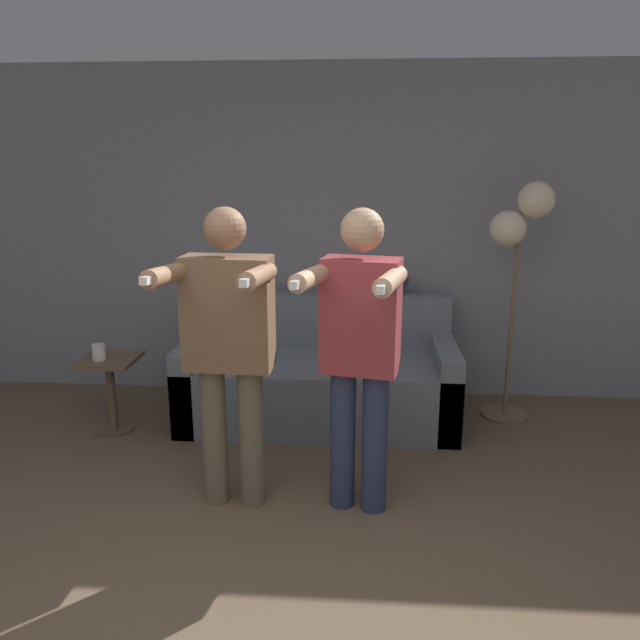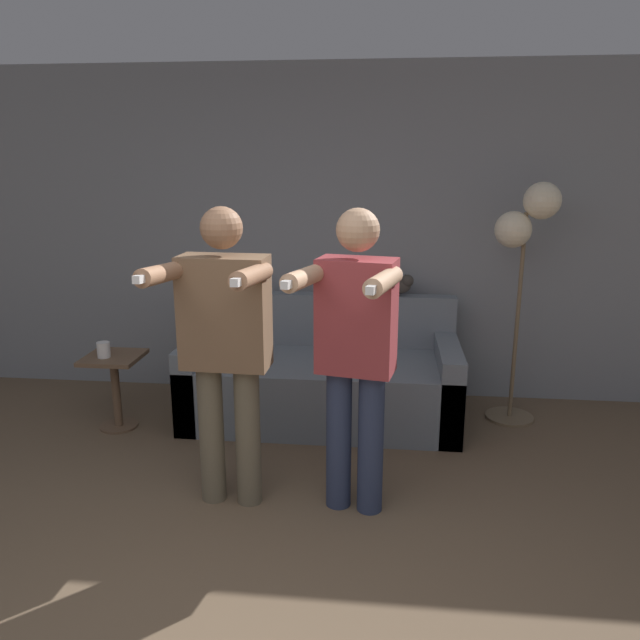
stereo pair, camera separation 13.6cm
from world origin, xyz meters
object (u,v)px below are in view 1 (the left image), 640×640
at_px(person_right, 359,344).
at_px(cup, 99,352).
at_px(person_left, 228,339).
at_px(cat, 384,285).
at_px(side_table, 110,380).
at_px(couch, 319,380).
at_px(floor_lamp, 520,233).

relative_size(person_right, cup, 15.18).
distance_m(person_left, cat, 1.81).
height_order(side_table, cup, cup).
relative_size(person_right, side_table, 3.05).
bearing_deg(couch, side_table, -166.91).
height_order(couch, cat, cat).
height_order(floor_lamp, cup, floor_lamp).
xyz_separation_m(person_right, cup, (-1.80, 0.86, -0.36)).
bearing_deg(floor_lamp, side_table, -170.84).
bearing_deg(couch, cup, -165.72).
bearing_deg(person_left, cup, 144.65).
bearing_deg(side_table, cup, -135.55).
bearing_deg(cat, floor_lamp, -13.12).
distance_m(person_left, person_right, 0.70).
bearing_deg(person_right, cup, 165.53).
height_order(person_left, floor_lamp, floor_lamp).
bearing_deg(cat, cup, -159.83).
relative_size(couch, cat, 4.10).
distance_m(couch, person_left, 1.47).
distance_m(couch, floor_lamp, 1.79).
height_order(person_right, cat, person_right).
bearing_deg(floor_lamp, couch, -174.97).
bearing_deg(cup, side_table, 44.45).
bearing_deg(side_table, cat, 19.46).
xyz_separation_m(couch, cup, (-1.50, -0.38, 0.31)).
bearing_deg(cat, side_table, -160.54).
height_order(person_left, person_right, person_left).
bearing_deg(person_right, couch, 114.73).
relative_size(cat, cup, 4.41).
xyz_separation_m(cat, side_table, (-1.93, -0.68, -0.57)).
height_order(couch, person_right, person_right).
distance_m(person_left, floor_lamp, 2.30).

